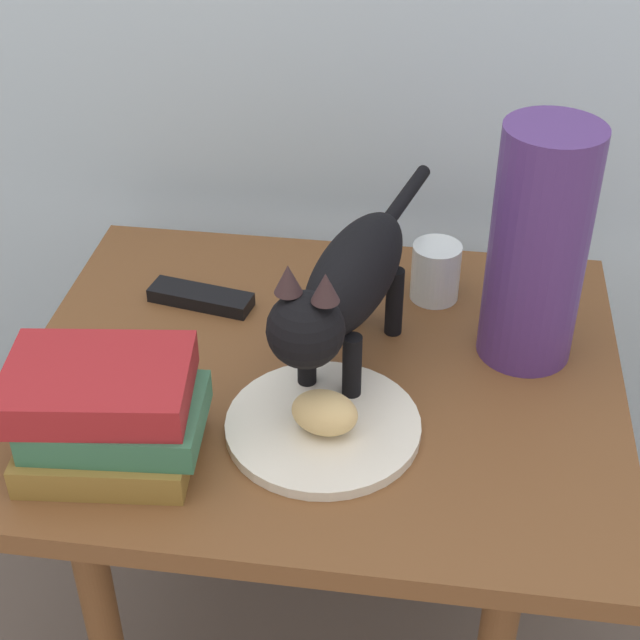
{
  "coord_description": "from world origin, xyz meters",
  "views": [
    {
      "loc": [
        0.14,
        -0.97,
        1.33
      ],
      "look_at": [
        0.0,
        0.0,
        0.63
      ],
      "focal_mm": 53.69,
      "sensor_mm": 36.0,
      "label": 1
    }
  ],
  "objects_px": {
    "plate": "(323,426)",
    "candle_jar": "(435,274)",
    "side_table": "(320,412)",
    "book_stack": "(107,413)",
    "green_vase": "(538,247)",
    "bread_roll": "(325,413)",
    "tv_remote": "(201,297)",
    "cat": "(346,286)"
  },
  "relations": [
    {
      "from": "side_table",
      "to": "green_vase",
      "type": "relative_size",
      "value": 2.43
    },
    {
      "from": "plate",
      "to": "green_vase",
      "type": "relative_size",
      "value": 0.73
    },
    {
      "from": "book_stack",
      "to": "tv_remote",
      "type": "relative_size",
      "value": 1.56
    },
    {
      "from": "green_vase",
      "to": "book_stack",
      "type": "bearing_deg",
      "value": -150.64
    },
    {
      "from": "side_table",
      "to": "book_stack",
      "type": "relative_size",
      "value": 3.35
    },
    {
      "from": "plate",
      "to": "green_vase",
      "type": "height_order",
      "value": "green_vase"
    },
    {
      "from": "book_stack",
      "to": "plate",
      "type": "bearing_deg",
      "value": 17.22
    },
    {
      "from": "cat",
      "to": "candle_jar",
      "type": "distance_m",
      "value": 0.24
    },
    {
      "from": "side_table",
      "to": "cat",
      "type": "bearing_deg",
      "value": 6.03
    },
    {
      "from": "book_stack",
      "to": "green_vase",
      "type": "bearing_deg",
      "value": 29.36
    },
    {
      "from": "candle_jar",
      "to": "tv_remote",
      "type": "xyz_separation_m",
      "value": [
        -0.33,
        -0.06,
        -0.03
      ]
    },
    {
      "from": "side_table",
      "to": "cat",
      "type": "height_order",
      "value": "cat"
    },
    {
      "from": "plate",
      "to": "cat",
      "type": "distance_m",
      "value": 0.17
    },
    {
      "from": "plate",
      "to": "book_stack",
      "type": "bearing_deg",
      "value": -162.78
    },
    {
      "from": "side_table",
      "to": "book_stack",
      "type": "height_order",
      "value": "book_stack"
    },
    {
      "from": "plate",
      "to": "candle_jar",
      "type": "relative_size",
      "value": 2.77
    },
    {
      "from": "side_table",
      "to": "bread_roll",
      "type": "height_order",
      "value": "bread_roll"
    },
    {
      "from": "bread_roll",
      "to": "book_stack",
      "type": "height_order",
      "value": "book_stack"
    },
    {
      "from": "book_stack",
      "to": "candle_jar",
      "type": "relative_size",
      "value": 2.75
    },
    {
      "from": "bread_roll",
      "to": "green_vase",
      "type": "xyz_separation_m",
      "value": [
        0.24,
        0.21,
        0.12
      ]
    },
    {
      "from": "bread_roll",
      "to": "candle_jar",
      "type": "xyz_separation_m",
      "value": [
        0.12,
        0.32,
        -0.0
      ]
    },
    {
      "from": "plate",
      "to": "tv_remote",
      "type": "bearing_deg",
      "value": 130.76
    },
    {
      "from": "bread_roll",
      "to": "book_stack",
      "type": "bearing_deg",
      "value": -165.63
    },
    {
      "from": "cat",
      "to": "green_vase",
      "type": "distance_m",
      "value": 0.25
    },
    {
      "from": "side_table",
      "to": "plate",
      "type": "height_order",
      "value": "plate"
    },
    {
      "from": "cat",
      "to": "side_table",
      "type": "bearing_deg",
      "value": -173.97
    },
    {
      "from": "book_stack",
      "to": "candle_jar",
      "type": "height_order",
      "value": "book_stack"
    },
    {
      "from": "side_table",
      "to": "candle_jar",
      "type": "xyz_separation_m",
      "value": [
        0.14,
        0.19,
        0.11
      ]
    },
    {
      "from": "green_vase",
      "to": "candle_jar",
      "type": "xyz_separation_m",
      "value": [
        -0.12,
        0.11,
        -0.12
      ]
    },
    {
      "from": "side_table",
      "to": "book_stack",
      "type": "bearing_deg",
      "value": -138.93
    },
    {
      "from": "green_vase",
      "to": "candle_jar",
      "type": "height_order",
      "value": "green_vase"
    },
    {
      "from": "plate",
      "to": "green_vase",
      "type": "xyz_separation_m",
      "value": [
        0.24,
        0.2,
        0.15
      ]
    },
    {
      "from": "side_table",
      "to": "candle_jar",
      "type": "relative_size",
      "value": 9.2
    },
    {
      "from": "candle_jar",
      "to": "side_table",
      "type": "bearing_deg",
      "value": -125.84
    },
    {
      "from": "bread_roll",
      "to": "tv_remote",
      "type": "height_order",
      "value": "bread_roll"
    },
    {
      "from": "green_vase",
      "to": "cat",
      "type": "bearing_deg",
      "value": -161.45
    },
    {
      "from": "candle_jar",
      "to": "tv_remote",
      "type": "distance_m",
      "value": 0.34
    },
    {
      "from": "side_table",
      "to": "plate",
      "type": "xyz_separation_m",
      "value": [
        0.02,
        -0.12,
        0.08
      ]
    },
    {
      "from": "green_vase",
      "to": "tv_remote",
      "type": "height_order",
      "value": "green_vase"
    },
    {
      "from": "book_stack",
      "to": "green_vase",
      "type": "xyz_separation_m",
      "value": [
        0.48,
        0.27,
        0.1
      ]
    },
    {
      "from": "book_stack",
      "to": "green_vase",
      "type": "relative_size",
      "value": 0.73
    },
    {
      "from": "candle_jar",
      "to": "book_stack",
      "type": "bearing_deg",
      "value": -133.01
    }
  ]
}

